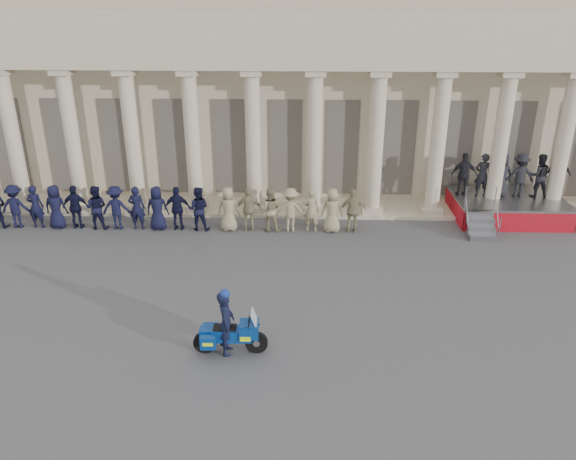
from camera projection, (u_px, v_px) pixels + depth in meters
The scene contains 6 objects.
ground at pixel (273, 307), 17.74m from camera, with size 90.00×90.00×0.00m, color #414144.
building at pixel (289, 88), 29.54m from camera, with size 40.00×12.50×9.00m.
officer_rank at pixel (127, 208), 23.25m from camera, with size 19.48×0.71×1.87m.
reviewing_stand at pixel (512, 182), 24.19m from camera, with size 5.12×4.35×2.84m.
motorcycle at pixel (231, 334), 15.28m from camera, with size 2.05×0.84×1.31m.
rider at pixel (226, 322), 15.12m from camera, with size 0.47×0.70×1.97m.
Camera 1 is at (1.02, -15.36, 9.15)m, focal length 35.00 mm.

